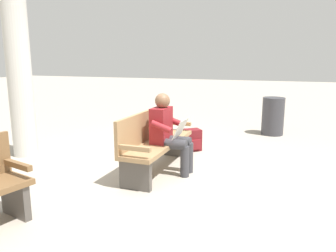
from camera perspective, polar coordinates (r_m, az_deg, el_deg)
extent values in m
plane|color=#A89E8E|center=(5.14, -1.56, -7.52)|extent=(40.00, 40.00, 0.00)
cube|color=#9E7A51|center=(5.02, -1.58, -2.99)|extent=(1.82, 0.54, 0.06)
cube|color=#9E7A51|center=(5.05, -3.86, 0.04)|extent=(1.80, 0.11, 0.45)
cube|color=#9E7A51|center=(5.76, 1.62, 0.47)|extent=(0.08, 0.48, 0.06)
cube|color=#9E7A51|center=(4.24, -5.97, -3.76)|extent=(0.08, 0.48, 0.06)
cube|color=#4C4742|center=(5.80, 1.43, -3.25)|extent=(0.09, 0.43, 0.39)
cube|color=#4C4742|center=(4.39, -5.57, -8.32)|extent=(0.09, 0.43, 0.39)
cube|color=maroon|center=(4.92, -1.15, 0.17)|extent=(0.41, 0.23, 0.52)
sphere|color=brown|center=(4.85, -0.95, 4.31)|extent=(0.22, 0.22, 0.22)
cylinder|color=#38383D|center=(4.99, 1.53, -2.54)|extent=(0.16, 0.42, 0.15)
cylinder|color=#38383D|center=(4.81, 0.74, -3.10)|extent=(0.16, 0.42, 0.15)
cylinder|color=#38383D|center=(5.00, 3.57, -5.40)|extent=(0.13, 0.13, 0.45)
cylinder|color=#38383D|center=(4.82, 2.86, -6.06)|extent=(0.13, 0.13, 0.45)
cylinder|color=maroon|center=(5.10, 0.89, 0.88)|extent=(0.10, 0.32, 0.18)
cylinder|color=maroon|center=(4.66, -1.11, -0.17)|extent=(0.10, 0.32, 0.18)
cube|color=silver|center=(4.82, 2.16, -0.39)|extent=(0.40, 0.15, 0.27)
cube|color=maroon|center=(6.18, 4.14, -2.34)|extent=(0.37, 0.38, 0.39)
cube|color=maroon|center=(6.07, 4.66, -3.18)|extent=(0.16, 0.19, 0.18)
cube|color=brown|center=(3.93, -24.34, -6.01)|extent=(0.19, 0.48, 0.06)
cube|color=#4C4742|center=(4.03, -24.50, -11.26)|extent=(0.19, 0.44, 0.39)
cylinder|color=beige|center=(6.19, -24.12, 9.98)|extent=(0.40, 0.40, 3.23)
cylinder|color=#38383D|center=(7.71, 17.41, 1.61)|extent=(0.47, 0.47, 0.82)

